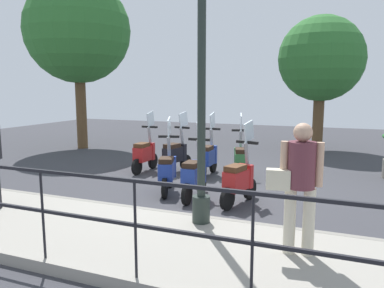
% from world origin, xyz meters
% --- Properties ---
extents(ground_plane, '(28.00, 28.00, 0.00)m').
position_xyz_m(ground_plane, '(0.00, 0.00, 0.00)').
color(ground_plane, '#38383D').
extents(promenade_walkway, '(2.20, 20.00, 0.15)m').
position_xyz_m(promenade_walkway, '(-3.15, 0.00, 0.07)').
color(promenade_walkway, gray).
rests_on(promenade_walkway, ground_plane).
extents(fence_railing, '(0.04, 16.03, 1.07)m').
position_xyz_m(fence_railing, '(-4.20, 0.00, 0.89)').
color(fence_railing, black).
rests_on(fence_railing, promenade_walkway).
extents(lamp_post_near, '(0.26, 0.90, 4.28)m').
position_xyz_m(lamp_post_near, '(-2.40, -0.68, 2.05)').
color(lamp_post_near, '#232D28').
rests_on(lamp_post_near, promenade_walkway).
extents(pedestrian_with_bag, '(0.36, 0.64, 1.59)m').
position_xyz_m(pedestrian_with_bag, '(-2.99, -2.12, 1.08)').
color(pedestrian_with_bag, beige).
rests_on(pedestrian_with_bag, promenade_walkway).
extents(tree_large, '(3.58, 3.58, 5.87)m').
position_xyz_m(tree_large, '(3.43, 6.00, 4.06)').
color(tree_large, brown).
rests_on(tree_large, ground_plane).
extents(tree_distant, '(2.84, 2.84, 4.52)m').
position_xyz_m(tree_distant, '(6.03, -1.83, 3.07)').
color(tree_distant, brown).
rests_on(tree_distant, ground_plane).
extents(scooter_near_0, '(1.21, 0.52, 1.54)m').
position_xyz_m(scooter_near_0, '(-0.90, -0.87, 0.48)').
color(scooter_near_0, black).
rests_on(scooter_near_0, ground_plane).
extents(scooter_near_1, '(1.23, 0.44, 1.54)m').
position_xyz_m(scooter_near_1, '(-0.88, 0.02, 0.48)').
color(scooter_near_1, black).
rests_on(scooter_near_1, ground_plane).
extents(scooter_near_2, '(1.20, 0.55, 1.54)m').
position_xyz_m(scooter_near_2, '(-0.68, 0.69, 0.48)').
color(scooter_near_2, black).
rests_on(scooter_near_2, ground_plane).
extents(scooter_far_0, '(1.20, 0.53, 1.54)m').
position_xyz_m(scooter_far_0, '(0.98, -0.42, 0.48)').
color(scooter_far_0, black).
rests_on(scooter_far_0, ground_plane).
extents(scooter_far_1, '(1.23, 0.44, 1.54)m').
position_xyz_m(scooter_far_1, '(1.03, 0.41, 0.48)').
color(scooter_far_1, black).
rests_on(scooter_far_1, ground_plane).
extents(scooter_far_2, '(1.22, 0.51, 1.54)m').
position_xyz_m(scooter_far_2, '(1.05, 1.29, 0.48)').
color(scooter_far_2, black).
rests_on(scooter_far_2, ground_plane).
extents(scooter_far_3, '(1.23, 0.44, 1.54)m').
position_xyz_m(scooter_far_3, '(0.88, 2.07, 0.48)').
color(scooter_far_3, black).
rests_on(scooter_far_3, ground_plane).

